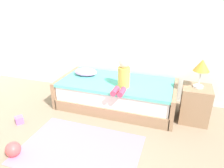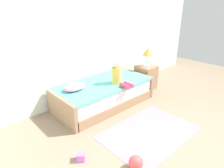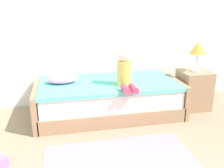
{
  "view_description": "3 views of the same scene",
  "coord_description": "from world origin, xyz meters",
  "px_view_note": "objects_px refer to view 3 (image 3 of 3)",
  "views": [
    {
      "loc": [
        0.78,
        -1.24,
        1.94
      ],
      "look_at": [
        -0.23,
        1.75,
        0.55
      ],
      "focal_mm": 33.04,
      "sensor_mm": 36.0,
      "label": 1
    },
    {
      "loc": [
        -2.69,
        -0.95,
        2.05
      ],
      "look_at": [
        -0.23,
        1.75,
        0.55
      ],
      "focal_mm": 31.71,
      "sensor_mm": 36.0,
      "label": 2
    },
    {
      "loc": [
        -0.89,
        -1.37,
        1.59
      ],
      "look_at": [
        -0.23,
        1.75,
        0.55
      ],
      "focal_mm": 39.85,
      "sensor_mm": 36.0,
      "label": 3
    }
  ],
  "objects_px": {
    "pillow": "(63,78)",
    "toy_block": "(1,163)",
    "table_lamp": "(198,49)",
    "child_figure": "(125,72)",
    "bed": "(109,98)",
    "nightstand": "(194,90)"
  },
  "relations": [
    {
      "from": "nightstand",
      "to": "child_figure",
      "type": "distance_m",
      "value": 1.25
    },
    {
      "from": "table_lamp",
      "to": "child_figure",
      "type": "distance_m",
      "value": 1.2
    },
    {
      "from": "child_figure",
      "to": "nightstand",
      "type": "bearing_deg",
      "value": 8.82
    },
    {
      "from": "pillow",
      "to": "toy_block",
      "type": "distance_m",
      "value": 1.42
    },
    {
      "from": "table_lamp",
      "to": "child_figure",
      "type": "bearing_deg",
      "value": -171.18
    },
    {
      "from": "table_lamp",
      "to": "child_figure",
      "type": "height_order",
      "value": "table_lamp"
    },
    {
      "from": "pillow",
      "to": "child_figure",
      "type": "bearing_deg",
      "value": -21.51
    },
    {
      "from": "nightstand",
      "to": "table_lamp",
      "type": "relative_size",
      "value": 1.33
    },
    {
      "from": "table_lamp",
      "to": "pillow",
      "type": "relative_size",
      "value": 1.02
    },
    {
      "from": "nightstand",
      "to": "toy_block",
      "type": "xyz_separation_m",
      "value": [
        -2.67,
        -1.0,
        -0.24
      ]
    },
    {
      "from": "bed",
      "to": "toy_block",
      "type": "xyz_separation_m",
      "value": [
        -1.32,
        -1.05,
        -0.19
      ]
    },
    {
      "from": "bed",
      "to": "table_lamp",
      "type": "relative_size",
      "value": 4.69
    },
    {
      "from": "bed",
      "to": "pillow",
      "type": "xyz_separation_m",
      "value": [
        -0.65,
        0.1,
        0.32
      ]
    },
    {
      "from": "child_figure",
      "to": "pillow",
      "type": "relative_size",
      "value": 1.16
    },
    {
      "from": "nightstand",
      "to": "table_lamp",
      "type": "xyz_separation_m",
      "value": [
        0.0,
        -0.0,
        0.64
      ]
    },
    {
      "from": "bed",
      "to": "toy_block",
      "type": "height_order",
      "value": "bed"
    },
    {
      "from": "bed",
      "to": "table_lamp",
      "type": "height_order",
      "value": "table_lamp"
    },
    {
      "from": "bed",
      "to": "child_figure",
      "type": "distance_m",
      "value": 0.54
    },
    {
      "from": "bed",
      "to": "nightstand",
      "type": "bearing_deg",
      "value": -2.01
    },
    {
      "from": "table_lamp",
      "to": "pillow",
      "type": "height_order",
      "value": "table_lamp"
    },
    {
      "from": "toy_block",
      "to": "table_lamp",
      "type": "bearing_deg",
      "value": 20.49
    },
    {
      "from": "pillow",
      "to": "table_lamp",
      "type": "bearing_deg",
      "value": -4.22
    }
  ]
}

